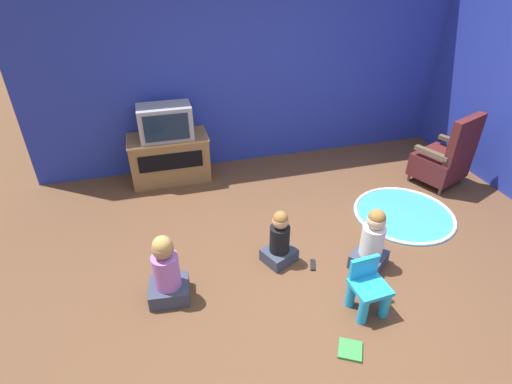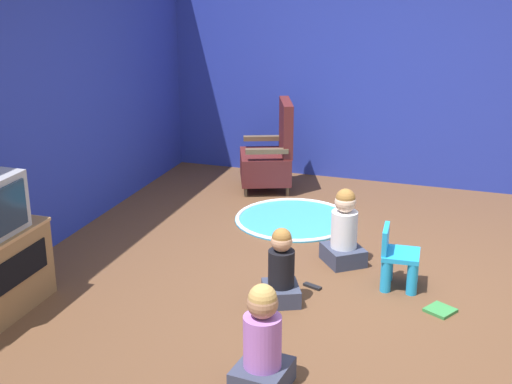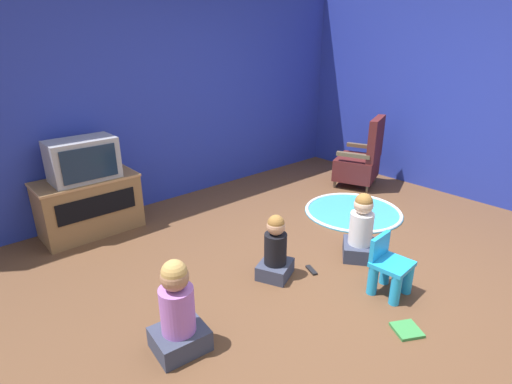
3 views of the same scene
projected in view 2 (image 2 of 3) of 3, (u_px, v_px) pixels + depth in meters
ground_plane at (334, 281)px, 5.58m from camera, size 30.00×30.00×0.00m
wall_back at (31, 95)px, 5.80m from camera, size 5.76×0.12×2.68m
wall_right at (413, 62)px, 7.50m from camera, size 0.12×5.60×2.68m
black_armchair at (270, 156)px, 7.62m from camera, size 0.75×0.71×0.96m
yellow_kid_chair at (398, 261)px, 5.43m from camera, size 0.31×0.30×0.48m
play_mat at (294, 219)px, 6.83m from camera, size 1.14×1.14×0.04m
child_watching_left at (281, 270)px, 5.18m from camera, size 0.38×0.36×0.58m
child_watching_center at (344, 231)px, 5.82m from camera, size 0.44×0.43×0.65m
child_watching_right at (262, 344)px, 4.14m from camera, size 0.37×0.33×0.67m
book at (440, 310)px, 5.11m from camera, size 0.25×0.25×0.02m
remote_control at (312, 286)px, 5.47m from camera, size 0.10×0.16×0.02m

